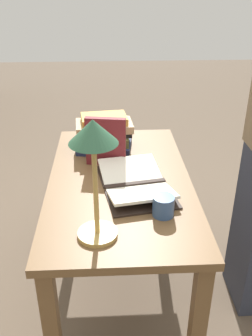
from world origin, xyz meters
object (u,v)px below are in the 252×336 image
at_px(reading_lamp, 94,150).
at_px(coffee_mug, 163,206).
at_px(book_stack_tall, 104,134).
at_px(open_book, 135,183).
at_px(book_standing_upright, 106,142).

distance_m(reading_lamp, coffee_mug, 0.42).
bearing_deg(coffee_mug, reading_lamp, 114.68).
height_order(reading_lamp, coffee_mug, reading_lamp).
bearing_deg(book_stack_tall, reading_lamp, 177.90).
xyz_separation_m(book_stack_tall, reading_lamp, (-0.76, 0.03, 0.26)).
xyz_separation_m(reading_lamp, coffee_mug, (0.12, -0.26, -0.31)).
height_order(open_book, book_stack_tall, book_stack_tall).
bearing_deg(coffee_mug, open_book, 22.64).
relative_size(book_standing_upright, coffee_mug, 2.19).
distance_m(book_standing_upright, coffee_mug, 0.51).
relative_size(open_book, reading_lamp, 1.07).
bearing_deg(coffee_mug, book_stack_tall, 19.94).
distance_m(book_stack_tall, coffee_mug, 0.68).
xyz_separation_m(open_book, coffee_mug, (-0.23, -0.09, 0.02)).
xyz_separation_m(book_standing_upright, reading_lamp, (-0.57, 0.03, 0.23)).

